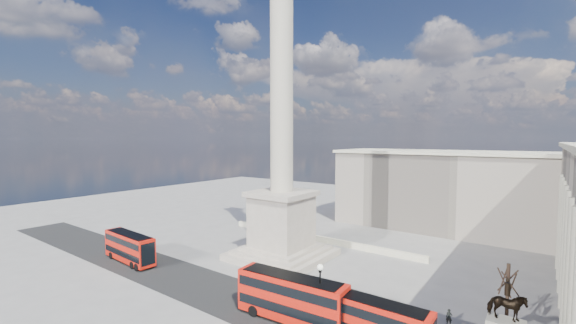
# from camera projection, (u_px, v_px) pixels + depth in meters

# --- Properties ---
(ground) EXTENTS (180.00, 180.00, 0.00)m
(ground) POSITION_uv_depth(u_px,v_px,m) (262.00, 266.00, 52.99)
(ground) COLOR gray
(ground) RESTS_ON ground
(asphalt_road) EXTENTS (120.00, 9.00, 0.01)m
(asphalt_road) POSITION_uv_depth(u_px,v_px,m) (239.00, 300.00, 41.99)
(asphalt_road) COLOR #252525
(asphalt_road) RESTS_ON ground
(nelsons_column) EXTENTS (14.00, 14.00, 49.85)m
(nelsons_column) POSITION_uv_depth(u_px,v_px,m) (282.00, 178.00, 56.17)
(nelsons_column) COLOR #B6AA98
(nelsons_column) RESTS_ON ground
(balustrade_wall) EXTENTS (40.00, 0.60, 1.10)m
(balustrade_wall) POSITION_uv_depth(u_px,v_px,m) (317.00, 238.00, 65.84)
(balustrade_wall) COLOR beige
(balustrade_wall) RESTS_ON ground
(building_northeast) EXTENTS (51.00, 17.00, 16.60)m
(building_northeast) POSITION_uv_depth(u_px,v_px,m) (461.00, 191.00, 72.88)
(building_northeast) COLOR beige
(building_northeast) RESTS_ON ground
(red_bus_a) EXTENTS (11.25, 3.20, 4.51)m
(red_bus_a) POSITION_uv_depth(u_px,v_px,m) (130.00, 247.00, 54.58)
(red_bus_a) COLOR red
(red_bus_a) RESTS_ON ground
(red_bus_b) EXTENTS (12.29, 3.63, 4.92)m
(red_bus_b) POSITION_uv_depth(u_px,v_px,m) (292.00, 298.00, 36.76)
(red_bus_b) COLOR red
(red_bus_b) RESTS_ON ground
(red_bus_c) EXTENTS (10.66, 2.56, 4.32)m
(red_bus_c) POSITION_uv_depth(u_px,v_px,m) (373.00, 322.00, 32.50)
(red_bus_c) COLOR red
(red_bus_c) RESTS_ON ground
(victorian_lamp) EXTENTS (0.59, 0.59, 6.84)m
(victorian_lamp) POSITION_uv_depth(u_px,v_px,m) (320.00, 292.00, 34.82)
(victorian_lamp) COLOR black
(victorian_lamp) RESTS_ON ground
(bare_tree_near) EXTENTS (1.87, 1.87, 8.16)m
(bare_tree_near) POSITION_uv_depth(u_px,v_px,m) (508.00, 278.00, 32.21)
(bare_tree_near) COLOR #332319
(bare_tree_near) RESTS_ON ground
(pedestrian_walking) EXTENTS (0.69, 0.53, 1.69)m
(pedestrian_walking) POSITION_uv_depth(u_px,v_px,m) (449.00, 317.00, 36.17)
(pedestrian_walking) COLOR black
(pedestrian_walking) RESTS_ON ground
(pedestrian_crossing) EXTENTS (0.48, 0.93, 1.52)m
(pedestrian_crossing) POSITION_uv_depth(u_px,v_px,m) (264.00, 281.00, 45.69)
(pedestrian_crossing) COLOR black
(pedestrian_crossing) RESTS_ON ground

